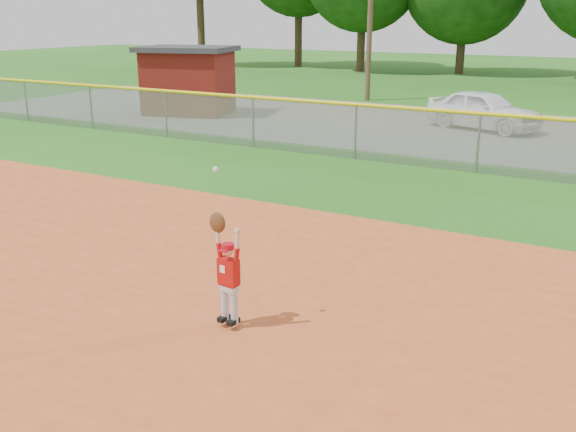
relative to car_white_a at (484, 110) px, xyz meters
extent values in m
plane|color=#225C15|center=(1.37, -16.42, -0.70)|extent=(120.00, 120.00, 0.00)
cube|color=slate|center=(1.37, -0.42, -0.69)|extent=(44.00, 10.00, 0.03)
imported|color=white|center=(0.00, 0.00, 0.00)|extent=(4.24, 2.70, 1.34)
cube|color=#58120C|center=(-11.14, -1.98, 0.52)|extent=(3.63, 3.08, 2.45)
cube|color=#333338|center=(-11.14, -1.98, 1.84)|extent=(4.11, 3.56, 0.20)
cube|color=gray|center=(1.37, -6.42, 0.05)|extent=(40.00, 0.03, 1.50)
cylinder|color=yellow|center=(1.37, -6.42, 0.80)|extent=(40.00, 0.10, 0.10)
cylinder|color=gray|center=(-15.29, -6.42, 0.05)|extent=(0.06, 0.06, 1.50)
cylinder|color=gray|center=(-11.96, -6.42, 0.05)|extent=(0.06, 0.06, 1.50)
cylinder|color=gray|center=(-8.63, -6.42, 0.05)|extent=(0.06, 0.06, 1.50)
cylinder|color=gray|center=(-5.29, -6.42, 0.05)|extent=(0.06, 0.06, 1.50)
cylinder|color=gray|center=(-1.96, -6.42, 0.05)|extent=(0.06, 0.06, 1.50)
cylinder|color=gray|center=(1.37, -6.42, 0.05)|extent=(0.06, 0.06, 1.50)
cylinder|color=#422D1C|center=(-25.87, 18.60, 2.23)|extent=(0.56, 0.56, 5.87)
cylinder|color=#422D1C|center=(-19.24, 21.99, 2.35)|extent=(0.56, 0.56, 6.10)
cylinder|color=#422D1C|center=(-13.25, 20.11, 1.51)|extent=(0.56, 0.56, 4.43)
cylinder|color=#422D1C|center=(-6.70, 21.75, 1.35)|extent=(0.56, 0.56, 4.11)
cylinder|color=silver|center=(0.66, -16.46, -0.38)|extent=(0.11, 0.11, 0.44)
cylinder|color=silver|center=(0.82, -16.48, -0.38)|extent=(0.11, 0.11, 0.44)
cube|color=black|center=(0.66, -16.49, -0.56)|extent=(0.11, 0.18, 0.06)
cube|color=black|center=(0.82, -16.51, -0.56)|extent=(0.11, 0.18, 0.06)
cube|color=silver|center=(0.74, -16.47, -0.13)|extent=(0.24, 0.15, 0.09)
cube|color=maroon|center=(0.74, -16.47, -0.08)|extent=(0.25, 0.16, 0.04)
cube|color=#AB0E0C|center=(0.74, -16.47, 0.09)|extent=(0.28, 0.17, 0.33)
cube|color=white|center=(0.70, -16.54, 0.13)|extent=(0.08, 0.01, 0.10)
sphere|color=beige|center=(0.74, -16.47, 0.38)|extent=(0.17, 0.17, 0.15)
cylinder|color=#B20A1A|center=(0.74, -16.47, 0.42)|extent=(0.17, 0.17, 0.07)
cube|color=#B20A1A|center=(0.73, -16.55, 0.39)|extent=(0.12, 0.10, 0.01)
cylinder|color=#AB0E0C|center=(0.60, -16.46, 0.34)|extent=(0.09, 0.07, 0.18)
cylinder|color=beige|center=(0.59, -16.46, 0.53)|extent=(0.07, 0.06, 0.20)
ellipsoid|color=#4C2D14|center=(0.59, -16.46, 0.70)|extent=(0.24, 0.13, 0.26)
sphere|color=white|center=(0.59, -16.46, 1.37)|extent=(0.07, 0.07, 0.07)
cylinder|color=#AB0E0C|center=(0.88, -16.49, 0.34)|extent=(0.09, 0.07, 0.18)
cylinder|color=beige|center=(0.90, -16.49, 0.53)|extent=(0.07, 0.06, 0.20)
sphere|color=beige|center=(0.90, -16.49, 0.65)|extent=(0.08, 0.08, 0.07)
camera|label=1|loc=(5.01, -22.53, 3.13)|focal=40.00mm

